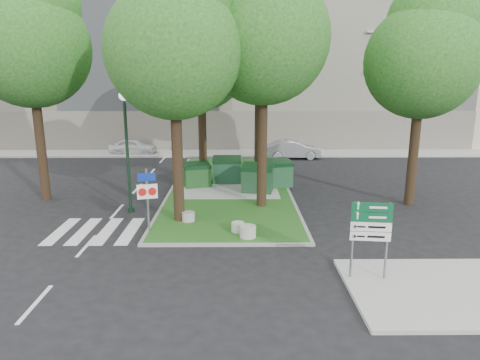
{
  "coord_description": "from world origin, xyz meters",
  "views": [
    {
      "loc": [
        0.86,
        -14.31,
        5.88
      ],
      "look_at": [
        0.99,
        1.67,
        2.0
      ],
      "focal_mm": 32.0,
      "sensor_mm": 36.0,
      "label": 1
    }
  ],
  "objects_px": {
    "tree_street_right": "(425,50)",
    "dumpster_d": "(276,173)",
    "bollard_right": "(248,231)",
    "tree_median_mid": "(203,55)",
    "tree_median_near_right": "(266,25)",
    "dumpster_a": "(197,175)",
    "tree_median_far": "(261,34)",
    "directional_sign": "(371,228)",
    "dumpster_c": "(258,178)",
    "street_lamp": "(126,137)",
    "tree_street_left": "(31,36)",
    "bollard_left": "(188,216)",
    "car_silver": "(293,149)",
    "bollard_mid": "(238,227)",
    "traffic_sign_pole": "(147,193)",
    "tree_median_near_left": "(176,37)",
    "dumpster_b": "(227,170)",
    "litter_bin": "(278,174)",
    "car_white": "(133,147)"
  },
  "relations": [
    {
      "from": "tree_median_far",
      "to": "car_silver",
      "type": "bearing_deg",
      "value": 59.17
    },
    {
      "from": "tree_median_near_left",
      "to": "car_white",
      "type": "xyz_separation_m",
      "value": [
        -5.71,
        15.84,
        -6.7
      ]
    },
    {
      "from": "tree_median_mid",
      "to": "tree_street_left",
      "type": "relative_size",
      "value": 0.91
    },
    {
      "from": "tree_median_mid",
      "to": "tree_street_right",
      "type": "relative_size",
      "value": 0.99
    },
    {
      "from": "tree_median_mid",
      "to": "dumpster_d",
      "type": "bearing_deg",
      "value": -14.84
    },
    {
      "from": "bollard_mid",
      "to": "bollard_left",
      "type": "bearing_deg",
      "value": 148.69
    },
    {
      "from": "dumpster_b",
      "to": "dumpster_c",
      "type": "xyz_separation_m",
      "value": [
        1.6,
        -2.03,
        0.01
      ]
    },
    {
      "from": "tree_median_far",
      "to": "tree_street_right",
      "type": "xyz_separation_m",
      "value": [
        6.8,
        -7.0,
        -1.34
      ]
    },
    {
      "from": "tree_street_left",
      "to": "street_lamp",
      "type": "relative_size",
      "value": 2.07
    },
    {
      "from": "dumpster_c",
      "to": "directional_sign",
      "type": "distance_m",
      "value": 10.1
    },
    {
      "from": "tree_median_near_right",
      "to": "bollard_right",
      "type": "relative_size",
      "value": 19.05
    },
    {
      "from": "car_white",
      "to": "traffic_sign_pole",
      "type": "bearing_deg",
      "value": -162.11
    },
    {
      "from": "tree_street_right",
      "to": "dumpster_a",
      "type": "height_order",
      "value": "tree_street_right"
    },
    {
      "from": "traffic_sign_pole",
      "to": "bollard_left",
      "type": "bearing_deg",
      "value": 23.88
    },
    {
      "from": "dumpster_a",
      "to": "traffic_sign_pole",
      "type": "height_order",
      "value": "traffic_sign_pole"
    },
    {
      "from": "bollard_left",
      "to": "traffic_sign_pole",
      "type": "height_order",
      "value": "traffic_sign_pole"
    },
    {
      "from": "bollard_mid",
      "to": "directional_sign",
      "type": "distance_m",
      "value": 5.6
    },
    {
      "from": "tree_median_near_left",
      "to": "bollard_left",
      "type": "relative_size",
      "value": 19.95
    },
    {
      "from": "bollard_right",
      "to": "street_lamp",
      "type": "distance_m",
      "value": 6.85
    },
    {
      "from": "tree_median_near_right",
      "to": "dumpster_c",
      "type": "distance_m",
      "value": 7.54
    },
    {
      "from": "dumpster_b",
      "to": "directional_sign",
      "type": "relative_size",
      "value": 0.68
    },
    {
      "from": "tree_median_near_right",
      "to": "street_lamp",
      "type": "relative_size",
      "value": 2.16
    },
    {
      "from": "dumpster_c",
      "to": "bollard_mid",
      "type": "bearing_deg",
      "value": -89.73
    },
    {
      "from": "street_lamp",
      "to": "traffic_sign_pole",
      "type": "height_order",
      "value": "street_lamp"
    },
    {
      "from": "dumpster_c",
      "to": "street_lamp",
      "type": "relative_size",
      "value": 0.33
    },
    {
      "from": "tree_median_near_right",
      "to": "car_white",
      "type": "relative_size",
      "value": 3.16
    },
    {
      "from": "tree_median_near_left",
      "to": "directional_sign",
      "type": "bearing_deg",
      "value": -41.16
    },
    {
      "from": "tree_street_left",
      "to": "dumpster_a",
      "type": "relative_size",
      "value": 6.72
    },
    {
      "from": "dumpster_a",
      "to": "traffic_sign_pole",
      "type": "xyz_separation_m",
      "value": [
        -1.23,
        -6.79,
        0.88
      ]
    },
    {
      "from": "bollard_mid",
      "to": "traffic_sign_pole",
      "type": "bearing_deg",
      "value": 178.08
    },
    {
      "from": "tree_street_right",
      "to": "car_white",
      "type": "distance_m",
      "value": 21.94
    },
    {
      "from": "dumpster_d",
      "to": "litter_bin",
      "type": "relative_size",
      "value": 2.3
    },
    {
      "from": "tree_median_near_left",
      "to": "dumpster_b",
      "type": "height_order",
      "value": "tree_median_near_left"
    },
    {
      "from": "directional_sign",
      "to": "tree_street_right",
      "type": "bearing_deg",
      "value": 67.06
    },
    {
      "from": "dumpster_a",
      "to": "directional_sign",
      "type": "relative_size",
      "value": 0.71
    },
    {
      "from": "dumpster_d",
      "to": "directional_sign",
      "type": "relative_size",
      "value": 0.79
    },
    {
      "from": "tree_street_right",
      "to": "dumpster_d",
      "type": "relative_size",
      "value": 5.56
    },
    {
      "from": "dumpster_c",
      "to": "bollard_right",
      "type": "distance_m",
      "value": 6.45
    },
    {
      "from": "tree_street_left",
      "to": "bollard_left",
      "type": "bearing_deg",
      "value": -27.04
    },
    {
      "from": "tree_median_near_left",
      "to": "bollard_left",
      "type": "bearing_deg",
      "value": -37.04
    },
    {
      "from": "traffic_sign_pole",
      "to": "car_silver",
      "type": "height_order",
      "value": "traffic_sign_pole"
    },
    {
      "from": "tree_median_near_left",
      "to": "street_lamp",
      "type": "relative_size",
      "value": 1.98
    },
    {
      "from": "tree_street_left",
      "to": "bollard_mid",
      "type": "bearing_deg",
      "value": -27.99
    },
    {
      "from": "tree_median_near_left",
      "to": "dumpster_a",
      "type": "bearing_deg",
      "value": 88.49
    },
    {
      "from": "tree_street_left",
      "to": "bollard_mid",
      "type": "height_order",
      "value": "tree_street_left"
    },
    {
      "from": "tree_median_near_left",
      "to": "bollard_mid",
      "type": "height_order",
      "value": "tree_median_near_left"
    },
    {
      "from": "tree_street_right",
      "to": "street_lamp",
      "type": "bearing_deg",
      "value": -174.98
    },
    {
      "from": "tree_median_mid",
      "to": "dumpster_d",
      "type": "relative_size",
      "value": 5.52
    },
    {
      "from": "tree_median_near_right",
      "to": "litter_bin",
      "type": "relative_size",
      "value": 14.53
    },
    {
      "from": "bollard_right",
      "to": "tree_median_mid",
      "type": "bearing_deg",
      "value": 104.31
    }
  ]
}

